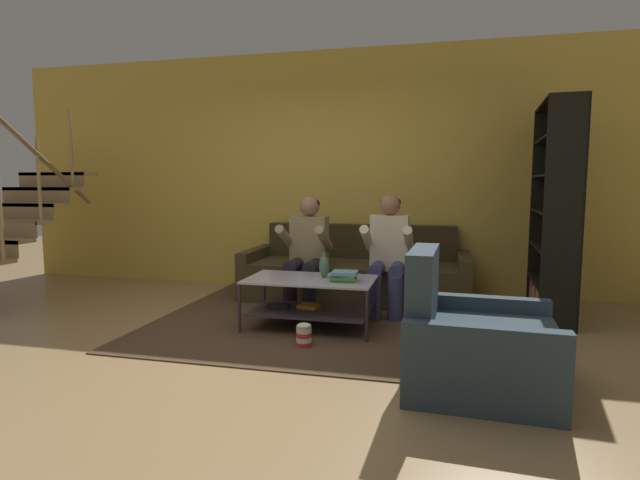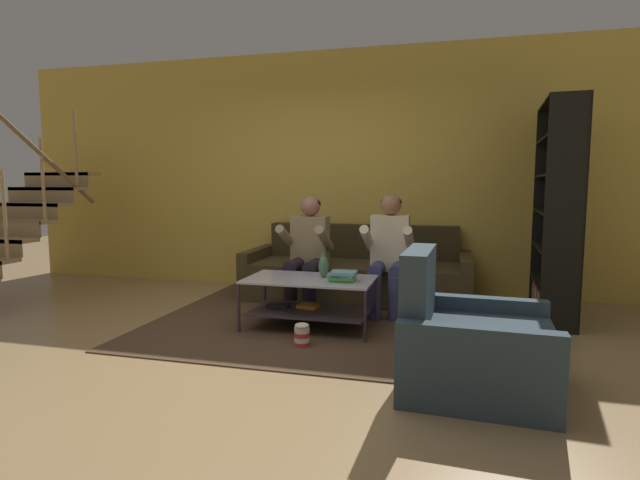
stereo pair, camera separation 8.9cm
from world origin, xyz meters
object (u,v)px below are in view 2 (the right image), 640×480
(coffee_table, at_px, (309,295))
(vase, at_px, (324,266))
(person_seated_left, at_px, (307,248))
(couch, at_px, (357,275))
(person_seated_right, at_px, (389,250))
(book_stack, at_px, (343,276))
(armchair, at_px, (470,347))
(bookshelf, at_px, (559,233))
(popcorn_tub, at_px, (302,335))

(coffee_table, height_order, vase, vase)
(person_seated_left, relative_size, vase, 5.32)
(couch, relative_size, person_seated_right, 2.08)
(coffee_table, bearing_deg, vase, 34.04)
(person_seated_left, xyz_separation_m, vase, (0.33, -0.62, -0.08))
(book_stack, distance_m, armchair, 1.46)
(coffee_table, xyz_separation_m, bookshelf, (2.24, 0.98, 0.53))
(person_seated_left, distance_m, book_stack, 0.93)
(bookshelf, bearing_deg, armchair, -113.40)
(couch, xyz_separation_m, person_seated_right, (0.42, -0.55, 0.38))
(book_stack, relative_size, popcorn_tub, 1.27)
(coffee_table, height_order, book_stack, book_stack)
(person_seated_left, bearing_deg, bookshelf, 6.69)
(book_stack, distance_m, bookshelf, 2.21)
(person_seated_right, bearing_deg, couch, 127.47)
(vase, height_order, bookshelf, bookshelf)
(bookshelf, xyz_separation_m, armchair, (-0.88, -2.04, -0.55))
(person_seated_left, height_order, vase, person_seated_left)
(couch, bearing_deg, armchair, -63.41)
(book_stack, relative_size, bookshelf, 0.12)
(person_seated_left, bearing_deg, vase, -61.64)
(person_seated_right, relative_size, coffee_table, 1.04)
(person_seated_left, distance_m, person_seated_right, 0.85)
(couch, distance_m, popcorn_tub, 1.78)
(couch, xyz_separation_m, armchair, (1.15, -2.31, 0.00))
(person_seated_left, xyz_separation_m, armchair, (1.58, -1.75, -0.36))
(vase, bearing_deg, person_seated_right, 50.19)
(book_stack, xyz_separation_m, bookshelf, (1.92, 1.04, 0.33))
(vase, relative_size, bookshelf, 0.11)
(person_seated_left, distance_m, bookshelf, 2.48)
(vase, xyz_separation_m, armchair, (1.25, -1.13, -0.28))
(vase, relative_size, popcorn_tub, 1.14)
(armchair, bearing_deg, couch, 116.59)
(armchair, bearing_deg, person_seated_right, 112.62)
(person_seated_right, xyz_separation_m, coffee_table, (-0.63, -0.70, -0.35))
(coffee_table, bearing_deg, armchair, -37.80)
(book_stack, height_order, bookshelf, bookshelf)
(book_stack, bearing_deg, armchair, -44.04)
(vase, distance_m, armchair, 1.71)
(couch, height_order, person_seated_left, person_seated_left)
(couch, xyz_separation_m, popcorn_tub, (-0.12, -1.77, -0.18))
(popcorn_tub, bearing_deg, coffee_table, 99.76)
(person_seated_right, relative_size, vase, 5.42)
(book_stack, bearing_deg, person_seated_right, 67.76)
(couch, height_order, vase, couch)
(armchair, bearing_deg, bookshelf, 66.60)
(person_seated_left, height_order, armchair, person_seated_left)
(person_seated_right, xyz_separation_m, armchair, (0.73, -1.75, -0.37))
(coffee_table, height_order, armchair, armchair)
(person_seated_left, height_order, coffee_table, person_seated_left)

